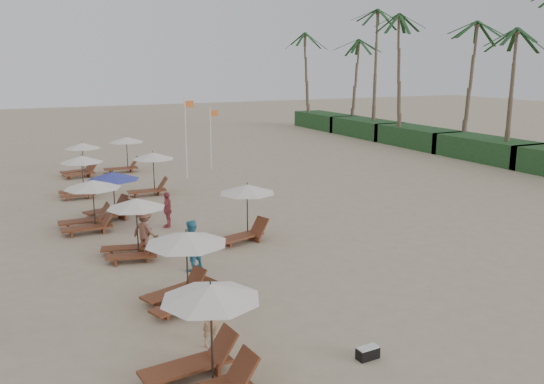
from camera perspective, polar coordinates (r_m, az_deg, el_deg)
name	(u,v)px	position (r m, az deg, el deg)	size (l,w,h in m)	color
ground	(332,272)	(19.49, 6.05, -7.99)	(160.00, 160.00, 0.00)	tan
shrub_hedge	(487,149)	(44.03, 20.68, 4.04)	(3.20, 53.00, 1.60)	#193D1C
palm_row	(487,18)	(44.27, 20.69, 15.93)	(7.00, 52.00, 12.30)	brown
lounger_station_0	(200,343)	(12.61, -7.23, -14.74)	(2.65, 2.18, 2.38)	brown
lounger_station_1	(181,266)	(16.70, -9.10, -7.29)	(2.60, 2.40, 2.19)	brown
lounger_station_2	(132,227)	(21.09, -13.83, -3.45)	(2.41, 2.11, 2.18)	brown
lounger_station_3	(88,205)	(25.05, -17.92, -1.28)	(2.70, 2.36, 2.13)	brown
lounger_station_4	(109,194)	(26.74, -15.94, -0.16)	(2.64, 2.38, 2.10)	brown
lounger_station_5	(79,175)	(31.38, -18.71, 1.64)	(2.42, 2.23, 2.17)	brown
lounger_station_6	(79,160)	(37.17, -18.68, 3.08)	(2.55, 2.19, 2.07)	brown
inland_station_0	(244,207)	(22.37, -2.81, -1.53)	(2.74, 2.24, 2.22)	brown
inland_station_1	(150,169)	(30.96, -12.06, 2.22)	(2.72, 2.24, 2.22)	brown
inland_station_2	(124,152)	(37.89, -14.59, 3.93)	(2.78, 2.24, 2.22)	brown
beachgoer_near	(211,316)	(14.49, -6.10, -12.24)	(0.57, 0.37, 1.56)	tan
beachgoer_mid_a	(191,245)	(19.52, -8.11, -5.31)	(0.85, 0.66, 1.74)	teal
beachgoer_mid_b	(145,231)	(21.60, -12.58, -3.86)	(1.06, 0.61, 1.63)	#8A5746
beachgoer_far_a	(168,210)	(24.71, -10.39, -1.75)	(0.91, 0.38, 1.55)	#A94349
duffel_bag	(368,353)	(14.29, 9.54, -15.55)	(0.56, 0.30, 0.30)	black
flag_pole_near	(186,134)	(34.89, -8.57, 5.74)	(0.60, 0.08, 4.87)	silver
flag_pole_far	(211,135)	(37.43, -6.10, 5.66)	(0.59, 0.08, 4.09)	silver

